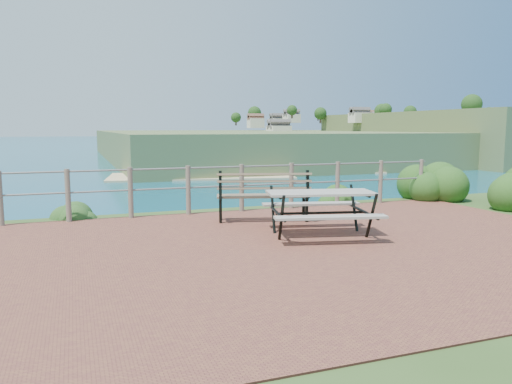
# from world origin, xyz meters

# --- Properties ---
(ground) EXTENTS (10.00, 7.00, 0.12)m
(ground) POSITION_xyz_m (0.00, 0.00, 0.00)
(ground) COLOR brown
(ground) RESTS_ON ground
(ocean) EXTENTS (1200.00, 1200.00, 0.00)m
(ocean) POSITION_xyz_m (0.00, 200.00, 0.00)
(ocean) COLOR #136C73
(ocean) RESTS_ON ground
(safety_railing) EXTENTS (9.40, 0.10, 1.00)m
(safety_railing) POSITION_xyz_m (0.00, 3.35, 0.57)
(safety_railing) COLOR #6B5B4C
(safety_railing) RESTS_ON ground
(distant_bay) EXTENTS (290.00, 232.36, 24.00)m
(distant_bay) POSITION_xyz_m (173.07, 202.61, -1.52)
(distant_bay) COLOR #45572B
(distant_bay) RESTS_ON ground
(picnic_table) EXTENTS (1.84, 1.47, 0.73)m
(picnic_table) POSITION_xyz_m (0.45, 0.64, 0.47)
(picnic_table) COLOR #A09C90
(picnic_table) RESTS_ON ground
(park_bench) EXTENTS (1.80, 0.89, 0.99)m
(park_bench) POSITION_xyz_m (0.03, 2.15, 0.65)
(park_bench) COLOR brown
(park_bench) RESTS_ON ground
(shrub_right_front) EXTENTS (1.31, 1.31, 1.86)m
(shrub_right_front) POSITION_xyz_m (5.69, 1.88, 0.00)
(shrub_right_front) COLOR #1E4415
(shrub_right_front) RESTS_ON ground
(shrub_right_edge) EXTENTS (1.22, 1.22, 1.74)m
(shrub_right_edge) POSITION_xyz_m (5.00, 3.50, 0.00)
(shrub_right_edge) COLOR #1E4415
(shrub_right_edge) RESTS_ON ground
(shrub_lip_west) EXTENTS (0.73, 0.73, 0.46)m
(shrub_lip_west) POSITION_xyz_m (-3.38, 3.86, 0.00)
(shrub_lip_west) COLOR #204B1C
(shrub_lip_west) RESTS_ON ground
(shrub_lip_east) EXTENTS (0.79, 0.79, 0.54)m
(shrub_lip_east) POSITION_xyz_m (2.61, 3.98, 0.00)
(shrub_lip_east) COLOR #1E4415
(shrub_lip_east) RESTS_ON ground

